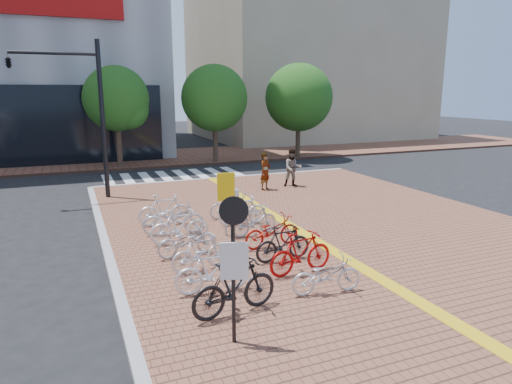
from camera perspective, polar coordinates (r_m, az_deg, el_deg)
name	(u,v)px	position (r m, az deg, el deg)	size (l,w,h in m)	color
ground	(268,265)	(12.63, 1.54, -9.05)	(120.00, 120.00, 0.00)	black
sidewalk	(508,326)	(10.68, 28.99, -14.47)	(14.00, 34.00, 0.15)	brown
tactile_strip	(471,332)	(9.94, 25.27, -15.59)	(0.40, 34.00, 0.01)	gold
kerb_north	(229,178)	(24.45, -3.43, 1.75)	(14.00, 0.25, 0.15)	gray
far_sidewalk	(145,159)	(32.40, -13.71, 4.08)	(70.00, 8.00, 0.15)	brown
building_beige	(303,47)	(48.61, 5.94, 17.62)	(20.00, 18.00, 18.00)	gray
crosswalk	(174,176)	(25.70, -10.17, 1.94)	(7.50, 4.00, 0.01)	silver
street_trees	(230,99)	(29.84, -3.23, 11.47)	(16.20, 4.60, 6.35)	#38281E
bike_0	(235,287)	(9.50, -2.67, -11.78)	(0.55, 1.95, 1.17)	black
bike_1	(212,271)	(10.48, -5.52, -9.84)	(0.49, 1.72, 1.03)	white
bike_2	(200,252)	(11.75, -6.96, -7.51)	(0.46, 1.61, 0.97)	white
bike_3	(187,240)	(12.82, -8.62, -6.01)	(0.59, 1.70, 0.89)	#B2B1B6
bike_4	(179,226)	(13.88, -9.55, -4.24)	(0.50, 1.77, 1.06)	white
bike_5	(173,219)	(14.76, -10.30, -3.33)	(0.68, 1.94, 1.02)	silver
bike_6	(165,210)	(15.83, -11.36, -2.19)	(0.51, 1.79, 1.08)	white
bike_7	(326,275)	(10.56, 8.78, -10.24)	(0.58, 1.66, 0.87)	silver
bike_8	(301,253)	(11.53, 5.62, -7.58)	(0.51, 1.80, 1.08)	#A30C0B
bike_9	(283,243)	(12.35, 3.41, -6.42)	(0.46, 1.63, 0.98)	black
bike_10	(272,231)	(13.43, 2.00, -4.91)	(0.62, 1.79, 0.94)	#A6130B
bike_11	(255,220)	(14.46, -0.18, -3.53)	(0.46, 1.64, 0.99)	#A7A7AB
bike_12	(242,210)	(15.58, -1.74, -2.28)	(0.48, 1.70, 1.02)	white
bike_13	(232,205)	(16.49, -3.01, -1.66)	(0.60, 1.73, 0.91)	#AFAEB3
pedestrian_a	(265,171)	(21.06, 1.16, 2.59)	(0.62, 0.41, 1.71)	gray
pedestrian_b	(293,168)	(21.89, 4.61, 3.02)	(0.86, 0.67, 1.78)	#4D5562
utility_box	(231,205)	(16.22, -3.09, -1.59)	(0.50, 0.36, 1.08)	silver
yellow_sign	(226,193)	(14.19, -3.82, -0.06)	(0.55, 0.16, 2.03)	#B7B7BC
notice_sign	(234,253)	(8.02, -2.80, -7.60)	(0.49, 0.20, 2.75)	black
traffic_light_pole	(61,90)	(20.25, -23.21, 11.60)	(3.51, 1.35, 6.54)	black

